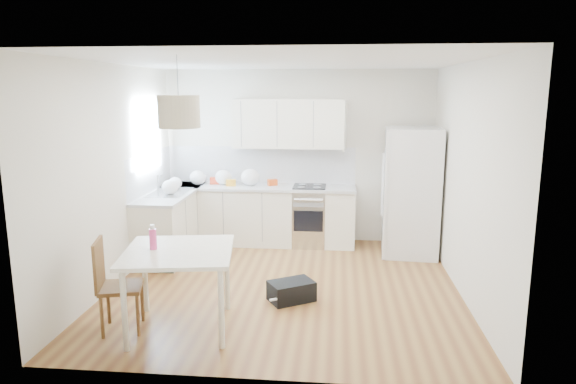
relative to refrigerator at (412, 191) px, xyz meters
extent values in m
plane|color=brown|center=(-1.72, -1.55, -0.93)|extent=(4.20, 4.20, 0.00)
plane|color=white|center=(-1.72, -1.55, 1.77)|extent=(4.20, 4.20, 0.00)
plane|color=silver|center=(-1.72, 0.55, 0.42)|extent=(4.20, 0.00, 4.20)
plane|color=silver|center=(-3.82, -1.55, 0.42)|extent=(0.00, 4.20, 4.20)
plane|color=silver|center=(0.38, -1.55, 0.42)|extent=(0.00, 4.20, 4.20)
cube|color=#BFE0F9|center=(-3.81, -0.40, 0.82)|extent=(0.02, 1.00, 1.00)
cube|color=white|center=(-2.32, 0.25, -0.49)|extent=(3.00, 0.60, 0.88)
cube|color=white|center=(-3.52, -0.35, -0.49)|extent=(0.60, 1.80, 0.88)
cube|color=#A4A6A9|center=(-2.32, 0.25, -0.03)|extent=(3.02, 0.64, 0.04)
cube|color=#A4A6A9|center=(-3.52, -0.35, -0.03)|extent=(0.64, 1.82, 0.04)
cube|color=white|center=(-2.32, 0.54, 0.28)|extent=(3.00, 0.01, 0.58)
cube|color=white|center=(-3.81, -0.35, 0.28)|extent=(0.01, 1.80, 0.58)
cube|color=white|center=(-1.87, 0.39, 0.95)|extent=(1.70, 0.32, 0.75)
cube|color=beige|center=(-2.65, -2.78, -0.12)|extent=(1.20, 1.20, 0.04)
cylinder|color=white|center=(-3.02, -3.29, -0.53)|extent=(0.06, 0.06, 0.79)
cylinder|color=white|center=(-2.15, -3.15, -0.53)|extent=(0.06, 0.06, 0.79)
cylinder|color=white|center=(-3.15, -2.42, -0.53)|extent=(0.06, 0.06, 0.79)
cylinder|color=white|center=(-2.28, -2.28, -0.53)|extent=(0.06, 0.06, 0.79)
cylinder|color=#D73B7A|center=(-2.90, -2.78, 0.03)|extent=(0.08, 0.08, 0.25)
cube|color=black|center=(-1.60, -1.98, -0.81)|extent=(0.59, 0.53, 0.23)
cylinder|color=beige|center=(-2.59, -2.78, 1.25)|extent=(0.50, 0.50, 0.31)
ellipsoid|color=white|center=(-3.28, 0.24, 0.11)|extent=(0.26, 0.22, 0.23)
ellipsoid|color=white|center=(-2.87, 0.29, 0.11)|extent=(0.27, 0.23, 0.24)
ellipsoid|color=white|center=(-2.44, 0.26, 0.12)|extent=(0.29, 0.25, 0.26)
ellipsoid|color=white|center=(-3.53, -0.12, 0.08)|extent=(0.20, 0.17, 0.18)
ellipsoid|color=white|center=(-3.47, -0.54, 0.10)|extent=(0.23, 0.20, 0.21)
cube|color=#CD4412|center=(-2.10, 0.31, 0.04)|extent=(0.17, 0.15, 0.10)
cube|color=orange|center=(-2.74, 0.20, 0.04)|extent=(0.16, 0.11, 0.10)
cube|color=red|center=(-3.02, 0.35, 0.05)|extent=(0.17, 0.11, 0.11)
camera|label=1|loc=(-1.11, -7.51, 1.44)|focal=32.00mm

